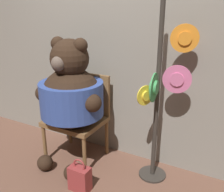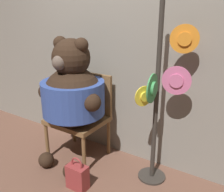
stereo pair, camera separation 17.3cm
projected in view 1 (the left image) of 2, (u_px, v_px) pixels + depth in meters
ground_plane at (88, 176)px, 2.59m from camera, size 14.00×14.00×0.00m
wall_back at (117, 54)px, 2.74m from camera, size 8.00×0.10×2.34m
chair at (80, 113)px, 2.84m from camera, size 0.60×0.52×0.96m
teddy_bear at (71, 95)px, 2.59m from camera, size 0.80×0.71×1.39m
hat_display_rack at (161, 99)px, 2.29m from camera, size 0.44×0.40×1.76m
handbag_on_ground at (80, 178)px, 2.36m from camera, size 0.20×0.12×0.34m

